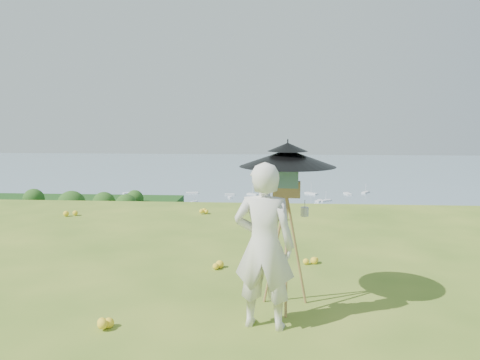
# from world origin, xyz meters

# --- Properties ---
(ground) EXTENTS (14.00, 14.00, 0.00)m
(ground) POSITION_xyz_m (0.00, 0.00, 0.00)
(ground) COLOR #4C7120
(ground) RESTS_ON ground
(shoreline_tier) EXTENTS (170.00, 28.00, 8.00)m
(shoreline_tier) POSITION_xyz_m (0.00, 75.00, -36.00)
(shoreline_tier) COLOR gray
(shoreline_tier) RESTS_ON bay_water
(bay_water) EXTENTS (700.00, 700.00, 0.00)m
(bay_water) POSITION_xyz_m (0.00, 240.00, -34.00)
(bay_water) COLOR slate
(bay_water) RESTS_ON ground
(peninsula) EXTENTS (90.00, 60.00, 12.00)m
(peninsula) POSITION_xyz_m (-75.00, 155.00, -29.00)
(peninsula) COLOR #0F3911
(peninsula) RESTS_ON bay_water
(slope_trees) EXTENTS (110.00, 50.00, 6.00)m
(slope_trees) POSITION_xyz_m (0.00, 35.00, -15.00)
(slope_trees) COLOR #1B4715
(slope_trees) RESTS_ON forest_slope
(harbor_town) EXTENTS (110.00, 22.00, 5.00)m
(harbor_town) POSITION_xyz_m (0.00, 75.00, -29.50)
(harbor_town) COLOR beige
(harbor_town) RESTS_ON shoreline_tier
(moored_boats) EXTENTS (140.00, 140.00, 0.70)m
(moored_boats) POSITION_xyz_m (-12.50, 161.00, -33.65)
(moored_boats) COLOR white
(moored_boats) RESTS_ON bay_water
(wildflowers) EXTENTS (10.00, 10.50, 0.12)m
(wildflowers) POSITION_xyz_m (0.00, 0.25, 0.06)
(wildflowers) COLOR yellow
(wildflowers) RESTS_ON ground
(painter) EXTENTS (0.74, 0.55, 1.86)m
(painter) POSITION_xyz_m (1.28, -0.67, 0.93)
(painter) COLOR silver
(painter) RESTS_ON ground
(field_easel) EXTENTS (0.71, 0.71, 1.71)m
(field_easel) POSITION_xyz_m (1.53, -0.11, 0.86)
(field_easel) COLOR #9B6A41
(field_easel) RESTS_ON ground
(sun_umbrella) EXTENTS (1.33, 1.33, 0.66)m
(sun_umbrella) POSITION_xyz_m (1.54, -0.08, 1.74)
(sun_umbrella) COLOR black
(sun_umbrella) RESTS_ON field_easel
(painter_cap) EXTENTS (0.23, 0.26, 0.10)m
(painter_cap) POSITION_xyz_m (1.28, -0.67, 1.80)
(painter_cap) COLOR #CC7071
(painter_cap) RESTS_ON painter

